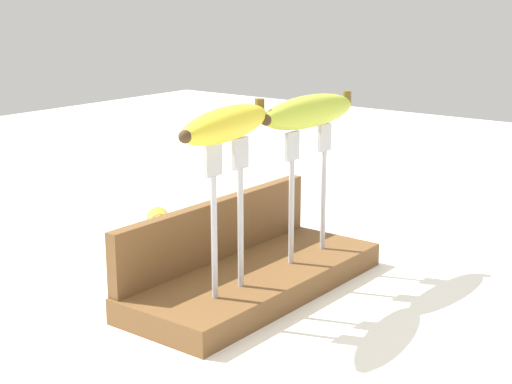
# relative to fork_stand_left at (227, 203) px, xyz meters

# --- Properties ---
(ground_plane) EXTENTS (3.00, 3.00, 0.00)m
(ground_plane) POSITION_rel_fork_stand_left_xyz_m (0.08, 0.02, -0.14)
(ground_plane) COLOR white
(wooden_board) EXTENTS (0.37, 0.15, 0.03)m
(wooden_board) POSITION_rel_fork_stand_left_xyz_m (0.08, 0.02, -0.12)
(wooden_board) COLOR brown
(wooden_board) RESTS_ON ground
(board_backstop) EXTENTS (0.36, 0.02, 0.08)m
(board_backstop) POSITION_rel_fork_stand_left_xyz_m (0.08, 0.09, -0.07)
(board_backstop) COLOR brown
(board_backstop) RESTS_ON wooden_board
(fork_stand_left) EXTENTS (0.07, 0.01, 0.18)m
(fork_stand_left) POSITION_rel_fork_stand_left_xyz_m (0.00, 0.00, 0.00)
(fork_stand_left) COLOR #B2B2B7
(fork_stand_left) RESTS_ON wooden_board
(fork_stand_right) EXTENTS (0.10, 0.01, 0.17)m
(fork_stand_right) POSITION_rel_fork_stand_left_xyz_m (0.16, -0.00, -0.00)
(fork_stand_right) COLOR #B2B2B7
(fork_stand_right) RESTS_ON wooden_board
(banana_raised_left) EXTENTS (0.19, 0.08, 0.04)m
(banana_raised_left) POSITION_rel_fork_stand_left_xyz_m (-0.00, -0.00, 0.09)
(banana_raised_left) COLOR yellow
(banana_raised_left) RESTS_ON fork_stand_left
(banana_raised_right) EXTENTS (0.19, 0.04, 0.04)m
(banana_raised_right) POSITION_rel_fork_stand_left_xyz_m (0.16, 0.00, 0.09)
(banana_raised_right) COLOR #B2C138
(banana_raised_right) RESTS_ON fork_stand_right
(fork_fallen_near) EXTENTS (0.14, 0.15, 0.01)m
(fork_fallen_near) POSITION_rel_fork_stand_left_xyz_m (0.23, 0.10, -0.13)
(fork_fallen_near) COLOR #B2B2B7
(fork_fallen_near) RESTS_ON ground
(banana_chunk_near) EXTENTS (0.05, 0.06, 0.04)m
(banana_chunk_near) POSITION_rel_fork_stand_left_xyz_m (0.19, 0.30, -0.12)
(banana_chunk_near) COLOR gold
(banana_chunk_near) RESTS_ON ground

